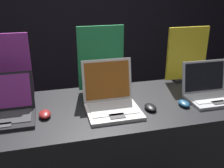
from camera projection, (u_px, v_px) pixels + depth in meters
name	position (u px, v px, depth m)	size (l,w,h in m)	color
wall_back	(74.00, 5.00, 3.28)	(8.00, 0.05, 2.80)	black
display_counter	(112.00, 163.00, 1.89)	(1.78, 0.71, 0.93)	black
laptop_front	(4.00, 109.00, 1.54)	(0.35, 0.31, 0.24)	black
mouse_front	(45.00, 114.00, 1.56)	(0.07, 0.11, 0.04)	maroon
promo_stand_front	(5.00, 70.00, 1.71)	(0.33, 0.07, 0.45)	black
laptop_middle	(111.00, 99.00, 1.65)	(0.33, 0.34, 0.29)	silver
mouse_middle	(150.00, 107.00, 1.65)	(0.07, 0.11, 0.03)	black
promo_stand_middle	(101.00, 61.00, 1.86)	(0.33, 0.07, 0.48)	black
laptop_back	(209.00, 90.00, 1.80)	(0.33, 0.27, 0.24)	#B7B7BC
mouse_back	(184.00, 103.00, 1.70)	(0.06, 0.10, 0.03)	navy
promo_stand_back	(187.00, 56.00, 2.05)	(0.33, 0.07, 0.44)	black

